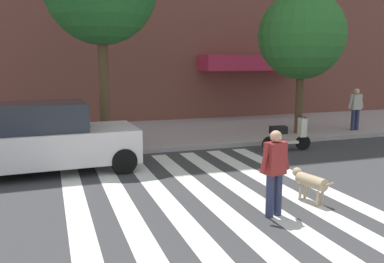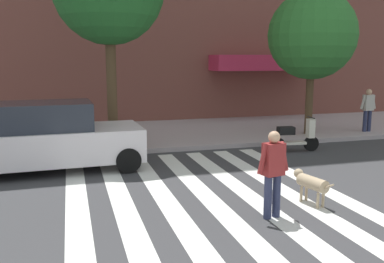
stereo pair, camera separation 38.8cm
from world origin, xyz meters
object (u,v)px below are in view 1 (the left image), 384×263
(pedestrian_dog_walker, at_px, (275,168))
(pedestrian_bystander, at_px, (356,107))
(parked_car_behind_first, at_px, (45,139))
(street_tree_middle, at_px, (302,36))
(dog_on_leash, at_px, (310,181))
(parked_scooter, at_px, (287,136))

(pedestrian_dog_walker, xyz_separation_m, pedestrian_bystander, (7.48, 6.82, 0.15))
(parked_car_behind_first, height_order, street_tree_middle, street_tree_middle)
(street_tree_middle, height_order, dog_on_leash, street_tree_middle)
(parked_car_behind_first, xyz_separation_m, parked_scooter, (7.34, 0.21, -0.39))
(parked_car_behind_first, height_order, dog_on_leash, parked_car_behind_first)
(dog_on_leash, bearing_deg, street_tree_middle, 59.05)
(parked_scooter, height_order, pedestrian_dog_walker, pedestrian_dog_walker)
(street_tree_middle, relative_size, pedestrian_bystander, 3.19)
(street_tree_middle, bearing_deg, pedestrian_dog_walker, -125.59)
(parked_scooter, relative_size, street_tree_middle, 0.31)
(parked_car_behind_first, height_order, parked_scooter, parked_car_behind_first)
(pedestrian_dog_walker, distance_m, dog_on_leash, 1.30)
(pedestrian_bystander, bearing_deg, parked_scooter, -156.09)
(parked_car_behind_first, height_order, pedestrian_dog_walker, parked_car_behind_first)
(pedestrian_bystander, bearing_deg, pedestrian_dog_walker, -137.62)
(street_tree_middle, relative_size, pedestrian_dog_walker, 3.19)
(street_tree_middle, bearing_deg, pedestrian_bystander, -4.32)
(parked_car_behind_first, xyz_separation_m, pedestrian_dog_walker, (4.04, -4.76, 0.05))
(parked_car_behind_first, xyz_separation_m, pedestrian_bystander, (11.52, 2.07, 0.20))
(parked_scooter, relative_size, pedestrian_bystander, 1.00)
(parked_scooter, distance_m, pedestrian_dog_walker, 5.98)
(parked_scooter, distance_m, pedestrian_bystander, 4.62)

